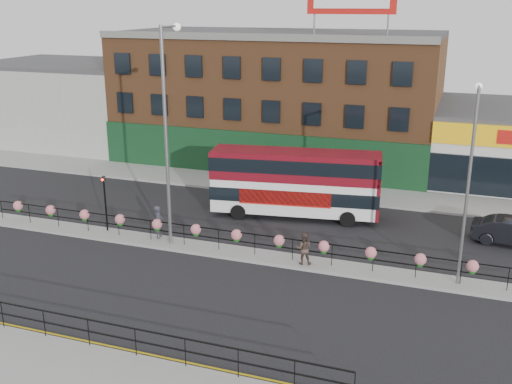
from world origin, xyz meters
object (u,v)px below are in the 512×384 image
(lamp_column_east, at_px, (470,170))
(pedestrian_a, at_px, (159,222))
(lamp_column_west, at_px, (168,118))
(pedestrian_b, at_px, (304,248))
(double_decker_bus, at_px, (296,177))

(lamp_column_east, bearing_deg, pedestrian_a, 179.27)
(pedestrian_a, distance_m, lamp_column_west, 5.90)
(lamp_column_west, distance_m, lamp_column_east, 14.70)
(pedestrian_b, bearing_deg, pedestrian_a, -18.40)
(double_decker_bus, height_order, pedestrian_b, double_decker_bus)
(double_decker_bus, bearing_deg, lamp_column_west, -128.07)
(lamp_column_west, height_order, lamp_column_east, lamp_column_west)
(lamp_column_west, bearing_deg, lamp_column_east, 0.25)
(lamp_column_west, xyz_separation_m, lamp_column_east, (14.63, 0.06, -1.39))
(pedestrian_b, relative_size, lamp_column_east, 0.18)
(double_decker_bus, bearing_deg, lamp_column_east, -33.34)
(double_decker_bus, relative_size, pedestrian_b, 6.34)
(pedestrian_a, height_order, lamp_column_west, lamp_column_west)
(double_decker_bus, relative_size, pedestrian_a, 5.68)
(lamp_column_east, bearing_deg, lamp_column_west, -179.75)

